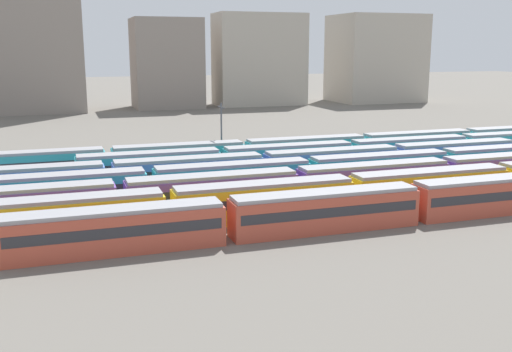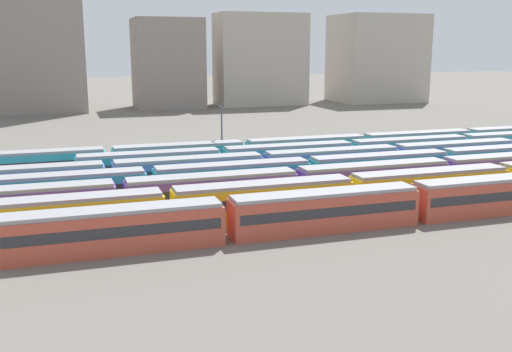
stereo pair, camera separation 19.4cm
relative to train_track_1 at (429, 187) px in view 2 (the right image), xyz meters
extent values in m
plane|color=#666059|center=(-29.65, 10.40, -1.90)|extent=(600.00, 600.00, 0.00)
cube|color=#BC4C38|center=(-33.62, -5.20, -0.20)|extent=(18.00, 3.00, 3.40)
cube|color=#2D2D33|center=(-33.62, -5.20, 0.20)|extent=(17.20, 3.06, 0.90)
cube|color=#939399|center=(-33.62, -5.20, 1.67)|extent=(17.60, 2.70, 0.35)
cube|color=#BC4C38|center=(-14.72, -5.20, -0.20)|extent=(18.00, 3.00, 3.40)
cube|color=#2D2D33|center=(-14.72, -5.20, 0.20)|extent=(17.20, 3.06, 0.90)
cube|color=#939399|center=(-14.72, -5.20, 1.67)|extent=(17.60, 2.70, 0.35)
cube|color=#BC4C38|center=(4.18, -5.20, -0.20)|extent=(18.00, 3.00, 3.40)
cube|color=#2D2D33|center=(4.18, -5.20, 0.20)|extent=(17.20, 3.06, 0.90)
cube|color=#939399|center=(4.18, -5.20, 1.67)|extent=(17.60, 2.70, 0.35)
cube|color=yellow|center=(-37.80, 0.00, -0.20)|extent=(18.00, 3.00, 3.40)
cube|color=#2D2D33|center=(-37.80, 0.00, 0.20)|extent=(17.20, 3.06, 0.90)
cube|color=#939399|center=(-37.80, 0.00, 1.67)|extent=(17.60, 2.70, 0.35)
cube|color=yellow|center=(-18.90, 0.00, -0.20)|extent=(18.00, 3.00, 3.40)
cube|color=#2D2D33|center=(-18.90, 0.00, 0.20)|extent=(17.20, 3.06, 0.90)
cube|color=#939399|center=(-18.90, 0.00, 1.67)|extent=(17.60, 2.70, 0.35)
cube|color=yellow|center=(0.00, 0.00, -0.20)|extent=(18.00, 3.00, 3.40)
cube|color=#2D2D33|center=(0.00, 0.00, 0.20)|extent=(17.20, 3.06, 0.90)
cube|color=#939399|center=(0.00, 0.00, 1.67)|extent=(17.60, 2.70, 0.35)
cube|color=#6B429E|center=(-41.66, 5.20, -0.20)|extent=(18.00, 3.00, 3.40)
cube|color=#2D2D33|center=(-41.66, 5.20, 0.20)|extent=(17.20, 3.06, 0.90)
cube|color=#939399|center=(-41.66, 5.20, 1.67)|extent=(17.60, 2.70, 0.35)
cube|color=#6B429E|center=(-22.76, 5.20, -0.20)|extent=(18.00, 3.00, 3.40)
cube|color=#2D2D33|center=(-22.76, 5.20, 0.20)|extent=(17.20, 3.06, 0.90)
cube|color=#939399|center=(-22.76, 5.20, 1.67)|extent=(17.60, 2.70, 0.35)
cube|color=#6B429E|center=(-3.86, 5.20, -0.20)|extent=(18.00, 3.00, 3.40)
cube|color=#2D2D33|center=(-3.86, 5.20, 0.20)|extent=(17.20, 3.06, 0.90)
cube|color=#939399|center=(-3.86, 5.20, 1.67)|extent=(17.60, 2.70, 0.35)
cube|color=#6B429E|center=(15.04, 5.20, -0.20)|extent=(18.00, 3.00, 3.40)
cube|color=#2D2D33|center=(15.04, 5.20, 0.20)|extent=(17.20, 3.06, 0.90)
cube|color=#939399|center=(15.04, 5.20, 1.67)|extent=(17.60, 2.70, 0.35)
cube|color=teal|center=(-37.97, 10.40, -0.20)|extent=(18.00, 3.00, 3.40)
cube|color=#2D2D33|center=(-37.97, 10.40, 0.20)|extent=(17.20, 3.06, 0.90)
cube|color=#939399|center=(-37.97, 10.40, 1.67)|extent=(17.60, 2.70, 0.35)
cube|color=teal|center=(-19.07, 10.40, -0.20)|extent=(18.00, 3.00, 3.40)
cube|color=#2D2D33|center=(-19.07, 10.40, 0.20)|extent=(17.20, 3.06, 0.90)
cube|color=#939399|center=(-19.07, 10.40, 1.67)|extent=(17.60, 2.70, 0.35)
cube|color=teal|center=(-0.17, 10.40, -0.20)|extent=(18.00, 3.00, 3.40)
cube|color=#2D2D33|center=(-0.17, 10.40, 0.20)|extent=(17.20, 3.06, 0.90)
cube|color=#939399|center=(-0.17, 10.40, 1.67)|extent=(17.60, 2.70, 0.35)
cube|color=teal|center=(18.73, 10.40, -0.20)|extent=(18.00, 3.00, 3.40)
cube|color=#2D2D33|center=(18.73, 10.40, 0.20)|extent=(17.20, 3.06, 0.90)
cube|color=#939399|center=(18.73, 10.40, 1.67)|extent=(17.60, 2.70, 0.35)
cube|color=#4C70BC|center=(-41.95, 15.60, -0.20)|extent=(18.00, 3.00, 3.40)
cube|color=#2D2D33|center=(-41.95, 15.60, 0.20)|extent=(17.20, 3.06, 0.90)
cube|color=#939399|center=(-41.95, 15.60, 1.67)|extent=(17.60, 2.70, 0.35)
cube|color=#4C70BC|center=(-23.05, 15.60, -0.20)|extent=(18.00, 3.00, 3.40)
cube|color=#2D2D33|center=(-23.05, 15.60, 0.20)|extent=(17.20, 3.06, 0.90)
cube|color=#939399|center=(-23.05, 15.60, 1.67)|extent=(17.60, 2.70, 0.35)
cube|color=#4C70BC|center=(-4.15, 15.60, -0.20)|extent=(18.00, 3.00, 3.40)
cube|color=#2D2D33|center=(-4.15, 15.60, 0.20)|extent=(17.20, 3.06, 0.90)
cube|color=#939399|center=(-4.15, 15.60, 1.67)|extent=(17.60, 2.70, 0.35)
cube|color=#4C70BC|center=(14.75, 15.60, -0.20)|extent=(18.00, 3.00, 3.40)
cube|color=#2D2D33|center=(14.75, 15.60, 0.20)|extent=(17.20, 3.06, 0.90)
cube|color=#939399|center=(14.75, 15.60, 1.67)|extent=(17.60, 2.70, 0.35)
cube|color=teal|center=(-27.06, 20.80, -0.20)|extent=(18.00, 3.00, 3.40)
cube|color=#2D2D33|center=(-27.06, 20.80, 0.20)|extent=(17.20, 3.06, 0.90)
cube|color=#939399|center=(-27.06, 20.80, 1.67)|extent=(17.60, 2.70, 0.35)
cube|color=teal|center=(-8.16, 20.80, -0.20)|extent=(18.00, 3.00, 3.40)
cube|color=#2D2D33|center=(-8.16, 20.80, 0.20)|extent=(17.20, 3.06, 0.90)
cube|color=#939399|center=(-8.16, 20.80, 1.67)|extent=(17.60, 2.70, 0.35)
cube|color=teal|center=(10.74, 20.80, -0.20)|extent=(18.00, 3.00, 3.40)
cube|color=#2D2D33|center=(10.74, 20.80, 0.20)|extent=(17.20, 3.06, 0.90)
cube|color=#939399|center=(10.74, 20.80, 1.67)|extent=(17.60, 2.70, 0.35)
cube|color=teal|center=(-41.15, 26.00, -0.20)|extent=(18.00, 3.00, 3.40)
cube|color=#2D2D33|center=(-41.15, 26.00, 0.20)|extent=(17.20, 3.06, 0.90)
cube|color=#939399|center=(-41.15, 26.00, 1.67)|extent=(17.60, 2.70, 0.35)
cube|color=teal|center=(-22.25, 26.00, -0.20)|extent=(18.00, 3.00, 3.40)
cube|color=#2D2D33|center=(-22.25, 26.00, 0.20)|extent=(17.20, 3.06, 0.90)
cube|color=#939399|center=(-22.25, 26.00, 1.67)|extent=(17.60, 2.70, 0.35)
cube|color=teal|center=(-3.35, 26.00, -0.20)|extent=(18.00, 3.00, 3.40)
cube|color=#2D2D33|center=(-3.35, 26.00, 0.20)|extent=(17.20, 3.06, 0.90)
cube|color=#939399|center=(-3.35, 26.00, 1.67)|extent=(17.60, 2.70, 0.35)
cube|color=teal|center=(15.55, 26.00, -0.20)|extent=(18.00, 3.00, 3.40)
cube|color=#2D2D33|center=(15.55, 26.00, 0.20)|extent=(17.20, 3.06, 0.90)
cube|color=#939399|center=(15.55, 26.00, 1.67)|extent=(17.60, 2.70, 0.35)
cylinder|color=#4C4C51|center=(-15.40, 28.98, 2.52)|extent=(0.24, 0.24, 8.85)
cube|color=#47474C|center=(-15.40, 28.98, 6.35)|extent=(0.16, 3.20, 0.16)
cube|color=gray|center=(-44.21, 114.40, 21.89)|extent=(27.13, 18.88, 47.59)
cube|color=gray|center=(-8.19, 114.40, 10.42)|extent=(18.59, 15.93, 24.65)
cube|color=#B2A899|center=(19.22, 114.40, 11.32)|extent=(25.94, 13.07, 26.44)
cube|color=#B2A899|center=(57.81, 114.40, 11.41)|extent=(26.03, 20.60, 26.63)
camera|label=1|loc=(-37.26, -52.83, 14.60)|focal=41.37mm
camera|label=2|loc=(-37.08, -52.89, 14.60)|focal=41.37mm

